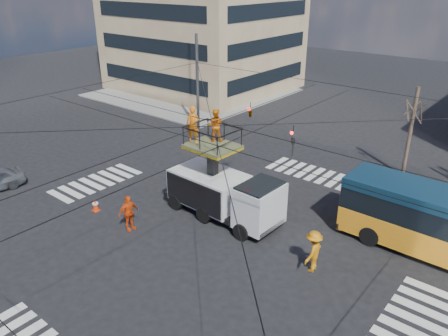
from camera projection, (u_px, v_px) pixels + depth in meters
ground at (214, 235)px, 22.43m from camera, size 120.00×120.00×0.00m
sidewalk_nw at (193, 92)px, 49.41m from camera, size 18.00×18.00×0.12m
crosswalks at (214, 235)px, 22.42m from camera, size 22.40×22.40×0.02m
overhead_network at (218, 156)px, 21.01m from camera, size 24.24×24.24×8.00m
tree_a at (415, 108)px, 27.22m from camera, size 2.00×2.00×6.00m
utility_truck at (224, 184)px, 23.41m from camera, size 7.07×2.84×6.00m
traffic_cone at (95, 205)px, 24.65m from camera, size 0.36×0.36×0.70m
worker_ground at (129, 213)px, 22.56m from camera, size 0.63×1.21×1.97m
flagger at (313, 251)px, 19.41m from camera, size 0.80×1.33×2.00m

